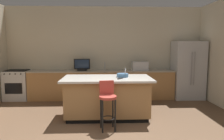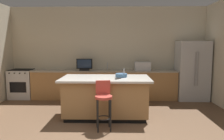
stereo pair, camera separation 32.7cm
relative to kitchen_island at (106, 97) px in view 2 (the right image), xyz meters
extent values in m
cube|color=beige|center=(-0.04, 2.08, 0.96)|extent=(6.71, 0.12, 2.88)
cube|color=#9E7042|center=(-0.14, 1.70, -0.05)|extent=(4.43, 0.60, 0.86)
cube|color=#9E9384|center=(-0.14, 1.70, 0.40)|extent=(4.46, 0.62, 0.04)
cube|color=black|center=(0.00, 0.00, -0.43)|extent=(1.78, 0.84, 0.09)
cube|color=#9E7042|center=(0.00, 0.00, 0.01)|extent=(1.86, 0.92, 0.80)
cube|color=beige|center=(0.00, 0.00, 0.43)|extent=(2.02, 1.08, 0.04)
cube|color=#B7BABF|center=(2.55, 1.66, 0.42)|extent=(0.91, 0.69, 1.79)
cylinder|color=gray|center=(2.51, 1.28, 0.51)|extent=(0.02, 0.02, 0.98)
cylinder|color=gray|center=(2.59, 1.28, 0.51)|extent=(0.02, 0.02, 0.98)
cube|color=#B7BABF|center=(-2.73, 1.70, -0.03)|extent=(0.72, 0.60, 0.89)
cube|color=black|center=(-2.73, 1.40, -0.07)|extent=(0.50, 0.01, 0.32)
cube|color=black|center=(-2.73, 1.70, 0.43)|extent=(0.64, 0.50, 0.02)
cylinder|color=black|center=(-2.97, 1.39, 0.36)|extent=(0.04, 0.03, 0.04)
cylinder|color=black|center=(-2.81, 1.39, 0.36)|extent=(0.04, 0.03, 0.04)
cylinder|color=black|center=(-2.65, 1.39, 0.36)|extent=(0.04, 0.03, 0.04)
cylinder|color=black|center=(-2.49, 1.39, 0.36)|extent=(0.04, 0.03, 0.04)
cube|color=#B7BABF|center=(1.05, 1.70, 0.55)|extent=(0.48, 0.36, 0.27)
cube|color=black|center=(-0.74, 1.65, 0.44)|extent=(0.29, 0.16, 0.05)
cube|color=black|center=(-0.74, 1.65, 0.62)|extent=(0.49, 0.05, 0.31)
cube|color=#1E2D47|center=(-0.74, 1.63, 0.62)|extent=(0.43, 0.01, 0.26)
cylinder|color=#B2B2B7|center=(-0.04, 1.80, 0.54)|extent=(0.02, 0.02, 0.24)
cylinder|color=#B2B2B7|center=(0.42, 0.00, 0.56)|extent=(0.02, 0.02, 0.22)
cylinder|color=#B23D33|center=(0.00, -0.76, 0.18)|extent=(0.34, 0.34, 0.05)
cube|color=#B23D33|center=(-0.02, -0.61, 0.35)|extent=(0.29, 0.08, 0.28)
cylinder|color=black|center=(-0.10, -0.90, -0.16)|extent=(0.03, 0.03, 0.63)
cylinder|color=black|center=(0.14, -0.86, -0.16)|extent=(0.03, 0.03, 0.63)
cylinder|color=black|center=(-0.14, -0.66, -0.16)|extent=(0.03, 0.03, 0.63)
cylinder|color=black|center=(0.10, -0.62, -0.16)|extent=(0.03, 0.03, 0.63)
torus|color=black|center=(0.00, -0.76, -0.24)|extent=(0.28, 0.28, 0.02)
cylinder|color=#3F668C|center=(0.36, 0.07, 0.49)|extent=(0.27, 0.27, 0.08)
cube|color=black|center=(0.26, 0.15, 0.46)|extent=(0.09, 0.16, 0.01)
cube|color=black|center=(0.28, -0.21, 0.46)|extent=(0.14, 0.16, 0.02)
camera|label=1|loc=(-0.08, -4.72, 1.18)|focal=33.47mm
camera|label=2|loc=(0.25, -4.73, 1.18)|focal=33.47mm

